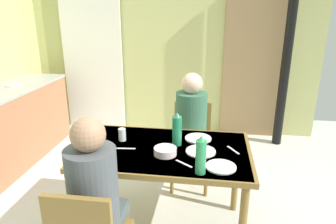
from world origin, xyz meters
TOP-DOWN VIEW (x-y plane):
  - ground_plane at (0.00, 0.00)m, footprint 5.96×5.96m
  - wall_back at (0.00, 2.29)m, footprint 4.27×0.10m
  - door_wooden at (1.20, 2.21)m, footprint 0.80×0.05m
  - stove_pipe_column at (1.59, 1.94)m, footprint 0.12×0.12m
  - curtain_panel at (-1.11, 2.19)m, footprint 0.90×0.03m
  - kitchen_counter at (-1.70, 0.86)m, footprint 0.61×2.00m
  - dining_table at (0.32, -0.01)m, footprint 1.32×0.84m
  - chair_far_diner at (0.48, 0.76)m, footprint 0.40×0.40m
  - person_near_diner at (-0.01, -0.65)m, footprint 0.30×0.37m
  - person_far_diner at (0.48, 0.63)m, footprint 0.30×0.37m
  - water_bottle_green_near at (0.40, 0.08)m, footprint 0.08×0.08m
  - water_bottle_green_far at (0.61, -0.34)m, footprint 0.07×0.07m
  - serving_bowl_center at (0.34, -0.11)m, footprint 0.17×0.17m
  - dinner_plate_near_left at (0.75, -0.25)m, footprint 0.21×0.21m
  - dinner_plate_near_right at (0.60, -0.03)m, footprint 0.23×0.23m
  - dinner_plate_far_center at (0.57, 0.21)m, footprint 0.22×0.22m
  - drinking_glass_by_near_diner at (-0.05, 0.09)m, footprint 0.06×0.06m
  - cutlery_knife_near at (0.85, 0.04)m, footprint 0.09×0.14m
  - cutlery_fork_near at (0.02, -0.06)m, footprint 0.15×0.03m
  - cutlery_knife_far at (0.49, -0.24)m, footprint 0.13×0.10m

SIDE VIEW (x-z plane):
  - ground_plane at x=0.00m, z-range 0.00..0.00m
  - kitchen_counter at x=-1.70m, z-range 0.00..0.91m
  - chair_far_diner at x=0.48m, z-range 0.06..0.93m
  - dining_table at x=0.32m, z-range 0.30..1.05m
  - cutlery_knife_near at x=0.85m, z-range 0.75..0.75m
  - cutlery_fork_near at x=0.02m, z-range 0.75..0.75m
  - cutlery_knife_far at x=0.49m, z-range 0.75..0.75m
  - dinner_plate_near_left at x=0.75m, z-range 0.75..0.76m
  - dinner_plate_near_right at x=0.60m, z-range 0.75..0.76m
  - dinner_plate_far_center at x=0.57m, z-range 0.75..0.76m
  - serving_bowl_center at x=0.34m, z-range 0.75..0.81m
  - person_near_diner at x=-0.01m, z-range 0.40..1.17m
  - person_far_diner at x=0.48m, z-range 0.40..1.17m
  - drinking_glass_by_near_diner at x=-0.05m, z-range 0.75..0.85m
  - water_bottle_green_far at x=0.61m, z-range 0.74..1.01m
  - water_bottle_green_near at x=0.40m, z-range 0.74..1.01m
  - door_wooden at x=1.20m, z-range 0.00..2.00m
  - curtain_panel at x=-1.11m, z-range 0.00..2.28m
  - wall_back at x=0.00m, z-range 0.00..2.72m
  - stove_pipe_column at x=1.59m, z-range 0.00..2.72m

